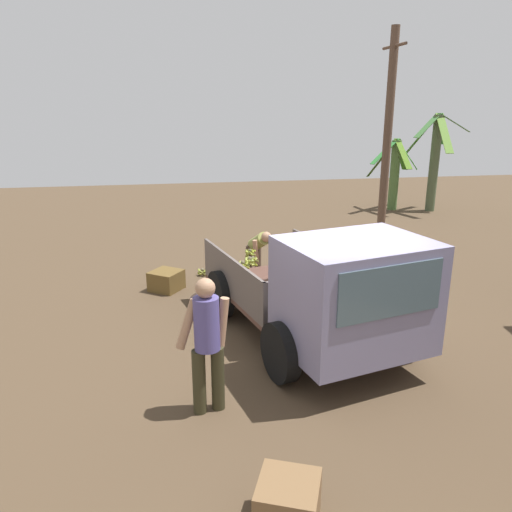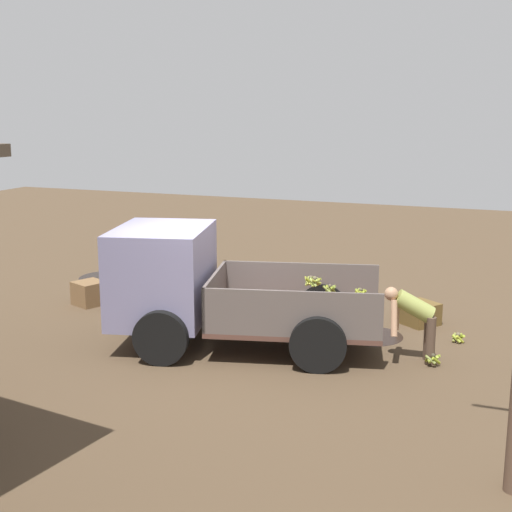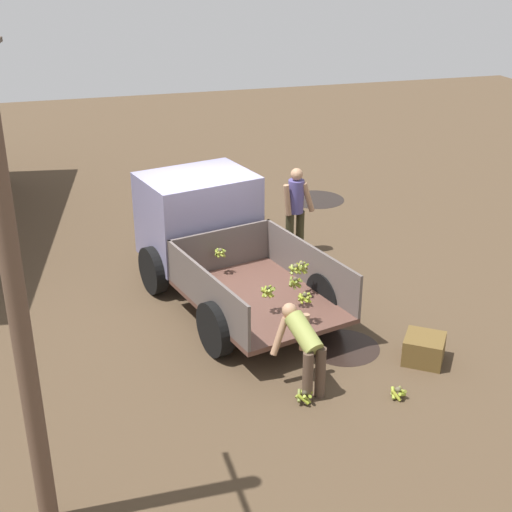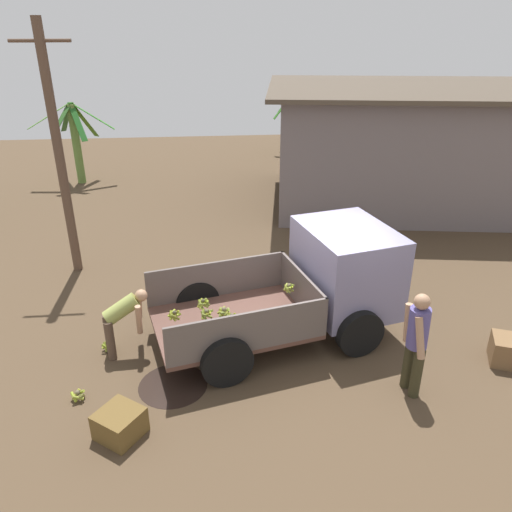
# 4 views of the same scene
# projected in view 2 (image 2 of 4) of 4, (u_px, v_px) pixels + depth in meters

# --- Properties ---
(ground) EXTENTS (36.00, 36.00, 0.00)m
(ground) POSITION_uv_depth(u_px,v_px,m) (197.00, 344.00, 11.94)
(ground) COLOR #4C3A28
(mud_patch_0) EXTENTS (1.11, 1.11, 0.01)m
(mud_patch_0) POSITION_uv_depth(u_px,v_px,m) (371.00, 336.00, 12.37)
(mud_patch_0) COLOR black
(mud_patch_0) RESTS_ON ground
(mud_patch_1) EXTENTS (1.36, 1.36, 0.01)m
(mud_patch_1) POSITION_uv_depth(u_px,v_px,m) (109.00, 277.00, 16.55)
(mud_patch_1) COLOR black
(mud_patch_1) RESTS_ON ground
(cargo_truck) EXTENTS (4.66, 2.97, 1.97)m
(cargo_truck) POSITION_uv_depth(u_px,v_px,m) (187.00, 283.00, 11.77)
(cargo_truck) COLOR brown
(cargo_truck) RESTS_ON ground
(person_foreground_visitor) EXTENTS (0.39, 0.69, 1.76)m
(person_foreground_visitor) POSITION_uv_depth(u_px,v_px,m) (189.00, 259.00, 13.93)
(person_foreground_visitor) COLOR #34311D
(person_foreground_visitor) RESTS_ON ground
(person_worker_loading) EXTENTS (0.82, 0.68, 1.19)m
(person_worker_loading) POSITION_uv_depth(u_px,v_px,m) (415.00, 317.00, 11.01)
(person_worker_loading) COLOR #503C2F
(person_worker_loading) RESTS_ON ground
(banana_bunch_on_ground_0) EXTENTS (0.26, 0.26, 0.20)m
(banana_bunch_on_ground_0) POSITION_uv_depth(u_px,v_px,m) (433.00, 358.00, 10.94)
(banana_bunch_on_ground_0) COLOR #423B2B
(banana_bunch_on_ground_0) RESTS_ON ground
(banana_bunch_on_ground_1) EXTENTS (0.23, 0.24, 0.18)m
(banana_bunch_on_ground_1) POSITION_uv_depth(u_px,v_px,m) (458.00, 337.00, 12.01)
(banana_bunch_on_ground_1) COLOR brown
(banana_bunch_on_ground_1) RESTS_ON ground
(wooden_crate_0) EXTENTS (0.80, 0.80, 0.40)m
(wooden_crate_0) POSITION_uv_depth(u_px,v_px,m) (419.00, 313.00, 12.99)
(wooden_crate_0) COLOR brown
(wooden_crate_0) RESTS_ON ground
(wooden_crate_1) EXTENTS (0.72, 0.72, 0.47)m
(wooden_crate_1) POSITION_uv_depth(u_px,v_px,m) (90.00, 293.00, 14.27)
(wooden_crate_1) COLOR brown
(wooden_crate_1) RESTS_ON ground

